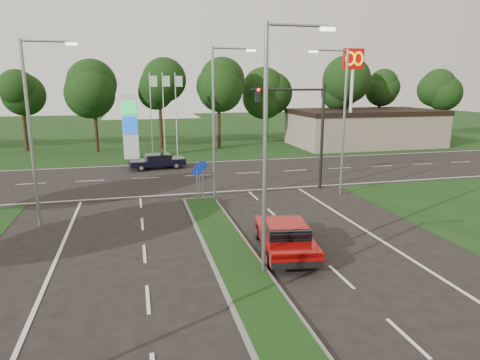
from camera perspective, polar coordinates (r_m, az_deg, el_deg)
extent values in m
cube|color=black|center=(63.76, -10.59, 6.23)|extent=(160.00, 50.00, 0.02)
cube|color=black|center=(33.22, -7.29, 0.50)|extent=(160.00, 12.00, 0.02)
cube|color=slate|center=(14.55, 2.39, -15.67)|extent=(2.00, 26.00, 0.12)
cube|color=gray|center=(51.40, 16.23, 6.67)|extent=(16.00, 9.00, 4.00)
cylinder|color=gray|center=(15.15, 3.34, 3.29)|extent=(0.16, 0.16, 9.00)
cylinder|color=gray|center=(15.43, 7.71, 19.77)|extent=(2.20, 0.10, 0.10)
cube|color=#FFF2CC|center=(15.85, 11.62, 19.08)|extent=(0.50, 0.22, 0.12)
cylinder|color=gray|center=(24.80, -3.54, 6.97)|extent=(0.16, 0.16, 9.00)
cylinder|color=gray|center=(24.97, -1.08, 17.14)|extent=(2.20, 0.10, 0.10)
cube|color=#FFF2CC|center=(25.23, 1.47, 16.87)|extent=(0.50, 0.22, 0.12)
cylinder|color=gray|center=(22.93, -26.15, 5.23)|extent=(0.16, 0.16, 9.00)
cylinder|color=gray|center=(22.67, -24.45, 16.50)|extent=(2.20, 0.10, 0.10)
cube|color=#FFF2CC|center=(22.51, -21.57, 16.52)|extent=(0.50, 0.22, 0.12)
cylinder|color=gray|center=(27.48, 13.67, 7.20)|extent=(0.16, 0.16, 9.00)
cylinder|color=gray|center=(26.94, 12.01, 16.55)|extent=(2.20, 0.10, 0.10)
cube|color=#FFF2CC|center=(26.49, 9.76, 16.50)|extent=(0.50, 0.22, 0.12)
cylinder|color=black|center=(29.15, 10.88, 5.65)|extent=(0.20, 0.20, 7.00)
cylinder|color=black|center=(27.99, 6.39, 11.88)|extent=(5.00, 0.14, 0.14)
cube|color=black|center=(27.37, 2.37, 11.30)|extent=(0.28, 0.28, 0.90)
sphere|color=#FF190C|center=(27.19, 2.48, 11.92)|extent=(0.20, 0.20, 0.20)
cylinder|color=gray|center=(24.72, -5.73, -1.09)|extent=(0.06, 0.06, 2.20)
cylinder|color=#0C26A5|center=(24.50, -5.78, 1.18)|extent=(0.56, 0.04, 0.56)
cylinder|color=gray|center=(25.72, -5.39, -0.54)|extent=(0.06, 0.06, 2.20)
cylinder|color=#0C26A5|center=(25.51, -5.43, 1.65)|extent=(0.56, 0.04, 0.56)
cylinder|color=gray|center=(26.44, -4.97, -0.16)|extent=(0.06, 0.06, 2.20)
cylinder|color=#0C26A5|center=(26.23, -5.01, 1.96)|extent=(0.56, 0.04, 0.56)
cube|color=silver|center=(41.47, -14.42, 6.83)|extent=(1.40, 0.30, 6.00)
cube|color=#0CA53F|center=(41.15, -14.56, 9.30)|extent=(1.30, 0.08, 1.20)
cube|color=#0C3FBF|center=(41.27, -14.44, 7.08)|extent=(1.30, 0.08, 1.60)
cylinder|color=silver|center=(42.41, -11.77, 8.44)|extent=(0.08, 0.08, 8.00)
cube|color=#B2D8B2|center=(42.32, -11.48, 12.79)|extent=(0.70, 0.02, 1.00)
cylinder|color=silver|center=(42.47, -10.13, 8.52)|extent=(0.08, 0.08, 8.00)
cube|color=#B2D8B2|center=(42.40, -9.82, 12.85)|extent=(0.70, 0.02, 1.00)
cylinder|color=silver|center=(42.57, -8.50, 8.58)|extent=(0.08, 0.08, 8.00)
cube|color=#B2D8B2|center=(42.50, -8.17, 12.91)|extent=(0.70, 0.02, 1.00)
cylinder|color=silver|center=(45.76, 14.57, 9.85)|extent=(0.30, 0.30, 10.00)
cube|color=#BF0C07|center=(45.78, 14.89, 15.35)|extent=(2.20, 0.35, 2.00)
torus|color=#FFC600|center=(45.38, 14.51, 15.40)|extent=(1.06, 0.16, 1.06)
torus|color=#FFC600|center=(45.80, 15.53, 15.32)|extent=(1.06, 0.16, 1.06)
cylinder|color=black|center=(48.65, -9.60, 6.92)|extent=(0.36, 0.36, 4.40)
sphere|color=black|center=(48.41, -9.79, 11.99)|extent=(6.00, 6.00, 6.00)
sphere|color=black|center=(48.24, -9.45, 13.18)|extent=(4.80, 4.80, 4.80)
cube|color=#9B0908|center=(18.30, 6.04, -7.71)|extent=(2.73, 5.13, 0.50)
cube|color=black|center=(18.05, 6.13, -6.40)|extent=(2.01, 2.38, 0.47)
cube|color=#9B0908|center=(17.97, 6.15, -5.70)|extent=(1.85, 1.98, 0.04)
cylinder|color=black|center=(19.70, 2.52, -6.97)|extent=(0.33, 0.71, 0.69)
cylinder|color=black|center=(20.01, 7.77, -6.76)|extent=(0.33, 0.71, 0.69)
cylinder|color=black|center=(16.82, 3.91, -10.54)|extent=(0.33, 0.71, 0.69)
cylinder|color=black|center=(17.18, 10.06, -10.19)|extent=(0.33, 0.71, 0.69)
cube|color=black|center=(36.45, -10.99, 2.36)|extent=(4.66, 2.32, 0.46)
cube|color=black|center=(36.39, -10.88, 3.05)|extent=(2.13, 1.77, 0.43)
cube|color=black|center=(36.36, -10.89, 3.38)|extent=(1.77, 1.64, 0.04)
cylinder|color=black|center=(35.49, -13.03, 1.58)|extent=(0.65, 0.27, 0.63)
cylinder|color=black|center=(37.12, -13.37, 2.04)|extent=(0.65, 0.27, 0.63)
cylinder|color=black|center=(35.94, -8.49, 1.91)|extent=(0.65, 0.27, 0.63)
cylinder|color=black|center=(37.56, -9.02, 2.35)|extent=(0.65, 0.27, 0.63)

